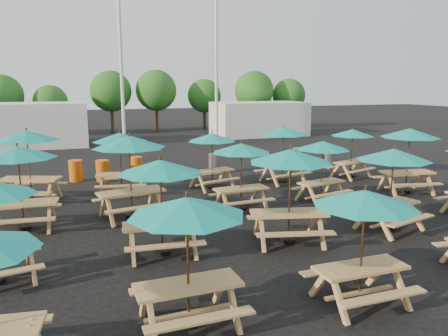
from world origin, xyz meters
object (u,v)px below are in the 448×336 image
object	(u,v)px
picnic_unit_13	(394,160)
waste_bin_3	(215,163)
waste_bin_0	(76,171)
picnic_unit_8	(365,206)
picnic_unit_10	(241,152)
waste_bin_4	(298,157)
picnic_unit_6	(129,147)
picnic_unit_7	(120,141)
picnic_unit_19	(352,136)
waste_bin_2	(136,167)
picnic_unit_2	(18,157)
picnic_unit_15	(284,134)
waste_bin_1	(103,171)
picnic_unit_18	(410,137)
picnic_unit_11	(212,141)
picnic_unit_9	(291,162)
picnic_unit_4	(187,215)
picnic_unit_3	(27,140)
picnic_unit_14	(323,149)
waste_bin_5	(328,155)
picnic_unit_5	(160,173)

from	to	relation	value
picnic_unit_13	waste_bin_3	size ratio (longest dim) A/B	2.74
waste_bin_0	picnic_unit_8	bearing A→B (deg)	-69.22
picnic_unit_10	waste_bin_4	size ratio (longest dim) A/B	2.47
picnic_unit_6	picnic_unit_7	world-z (taller)	picnic_unit_6
picnic_unit_19	waste_bin_2	size ratio (longest dim) A/B	2.60
picnic_unit_19	picnic_unit_2	bearing A→B (deg)	174.68
picnic_unit_15	waste_bin_1	distance (m)	7.61
picnic_unit_2	picnic_unit_13	bearing A→B (deg)	-13.92
picnic_unit_6	picnic_unit_18	xyz separation A→B (m)	(10.03, -0.24, -0.07)
picnic_unit_11	picnic_unit_15	size ratio (longest dim) A/B	0.97
picnic_unit_19	waste_bin_2	world-z (taller)	picnic_unit_19
picnic_unit_9	picnic_unit_15	world-z (taller)	picnic_unit_9
picnic_unit_11	picnic_unit_15	distance (m)	3.06
picnic_unit_9	picnic_unit_13	distance (m)	3.10
picnic_unit_4	picnic_unit_18	xyz separation A→B (m)	(9.93, 6.16, 0.16)
picnic_unit_3	waste_bin_0	bearing A→B (deg)	82.08
picnic_unit_15	picnic_unit_19	xyz separation A→B (m)	(3.23, -0.08, -0.17)
picnic_unit_9	picnic_unit_14	distance (m)	4.34
waste_bin_5	picnic_unit_11	bearing A→B (deg)	-156.02
picnic_unit_7	waste_bin_2	world-z (taller)	picnic_unit_7
waste_bin_3	waste_bin_4	distance (m)	4.45
picnic_unit_5	picnic_unit_8	world-z (taller)	picnic_unit_5
picnic_unit_6	picnic_unit_9	world-z (taller)	picnic_unit_6
picnic_unit_6	picnic_unit_14	size ratio (longest dim) A/B	1.17
picnic_unit_4	picnic_unit_13	distance (m)	7.10
picnic_unit_19	picnic_unit_3	bearing A→B (deg)	160.81
waste_bin_2	waste_bin_5	distance (m)	9.71
picnic_unit_15	waste_bin_3	bearing A→B (deg)	114.50
picnic_unit_8	waste_bin_3	bearing A→B (deg)	83.44
picnic_unit_5	picnic_unit_10	distance (m)	4.24
picnic_unit_5	picnic_unit_6	bearing A→B (deg)	99.63
picnic_unit_4	picnic_unit_3	bearing A→B (deg)	106.46
picnic_unit_7	picnic_unit_14	distance (m)	7.19
picnic_unit_6	picnic_unit_14	xyz separation A→B (m)	(6.40, -0.26, -0.34)
picnic_unit_5	picnic_unit_14	size ratio (longest dim) A/B	1.06
waste_bin_0	waste_bin_2	size ratio (longest dim) A/B	1.00
picnic_unit_18	picnic_unit_19	distance (m)	3.05
picnic_unit_2	picnic_unit_10	world-z (taller)	picnic_unit_2
picnic_unit_7	waste_bin_0	bearing A→B (deg)	128.16
picnic_unit_4	picnic_unit_14	bearing A→B (deg)	42.36
picnic_unit_4	picnic_unit_8	bearing A→B (deg)	-7.53
picnic_unit_5	waste_bin_0	xyz separation A→B (m)	(-1.82, 9.08, -1.54)
waste_bin_0	waste_bin_1	bearing A→B (deg)	-19.96
picnic_unit_2	waste_bin_2	distance (m)	7.43
picnic_unit_13	waste_bin_0	distance (m)	12.50
waste_bin_2	picnic_unit_7	bearing A→B (deg)	-108.19
picnic_unit_18	picnic_unit_11	bearing A→B (deg)	165.98
picnic_unit_15	picnic_unit_19	distance (m)	3.24
picnic_unit_19	picnic_unit_5	bearing A→B (deg)	-165.96
waste_bin_4	waste_bin_5	size ratio (longest dim) A/B	1.00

